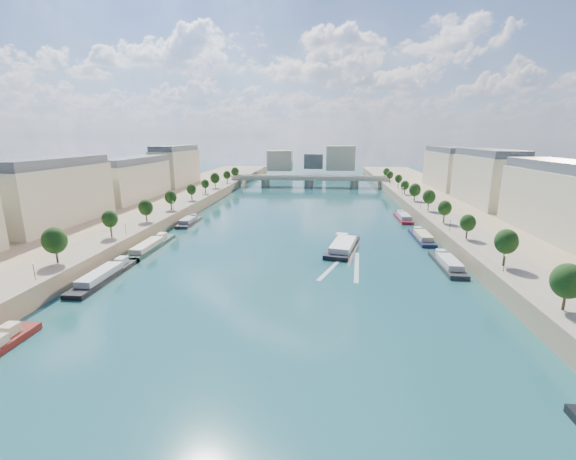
# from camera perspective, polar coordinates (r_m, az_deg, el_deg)

# --- Properties ---
(ground) EXTENTS (700.00, 700.00, 0.00)m
(ground) POSITION_cam_1_polar(r_m,az_deg,el_deg) (148.86, 1.19, -0.19)
(ground) COLOR #0D353B
(ground) RESTS_ON ground
(quay_left) EXTENTS (44.00, 520.00, 5.00)m
(quay_left) POSITION_cam_1_polar(r_m,az_deg,el_deg) (169.28, -23.91, 1.19)
(quay_left) COLOR #9E8460
(quay_left) RESTS_ON ground
(quay_right) EXTENTS (44.00, 520.00, 5.00)m
(quay_right) POSITION_cam_1_polar(r_m,az_deg,el_deg) (160.27, 27.81, 0.12)
(quay_right) COLOR #9E8460
(quay_right) RESTS_ON ground
(pave_left) EXTENTS (14.00, 520.00, 0.10)m
(pave_left) POSITION_cam_1_polar(r_m,az_deg,el_deg) (162.01, -19.36, 2.01)
(pave_left) COLOR gray
(pave_left) RESTS_ON quay_left
(pave_right) EXTENTS (14.00, 520.00, 0.10)m
(pave_right) POSITION_cam_1_polar(r_m,az_deg,el_deg) (154.59, 22.78, 1.17)
(pave_right) COLOR gray
(pave_right) RESTS_ON quay_right
(trees_left) EXTENTS (4.80, 268.80, 8.26)m
(trees_left) POSITION_cam_1_polar(r_m,az_deg,el_deg) (162.04, -18.57, 4.03)
(trees_left) COLOR #382B1E
(trees_left) RESTS_ON ground
(trees_right) EXTENTS (4.80, 268.80, 8.26)m
(trees_right) POSITION_cam_1_polar(r_m,az_deg,el_deg) (162.45, 21.26, 3.83)
(trees_right) COLOR #382B1E
(trees_right) RESTS_ON ground
(lamps_left) EXTENTS (0.36, 200.36, 4.28)m
(lamps_left) POSITION_cam_1_polar(r_m,az_deg,el_deg) (150.72, -19.43, 2.23)
(lamps_left) COLOR black
(lamps_left) RESTS_ON ground
(lamps_right) EXTENTS (0.36, 200.36, 4.28)m
(lamps_right) POSITION_cam_1_polar(r_m,az_deg,el_deg) (157.48, 20.79, 2.58)
(lamps_right) COLOR black
(lamps_right) RESTS_ON ground
(buildings_left) EXTENTS (16.00, 226.00, 23.20)m
(buildings_left) POSITION_cam_1_polar(r_m,az_deg,el_deg) (183.92, -26.10, 6.31)
(buildings_left) COLOR #BCB290
(buildings_left) RESTS_ON ground
(buildings_right) EXTENTS (16.00, 226.00, 23.20)m
(buildings_right) POSITION_cam_1_polar(r_m,az_deg,el_deg) (174.14, 30.83, 5.42)
(buildings_right) COLOR #BCB290
(buildings_right) RESTS_ON ground
(skyline) EXTENTS (79.00, 42.00, 22.00)m
(skyline) POSITION_cam_1_polar(r_m,az_deg,el_deg) (364.31, 4.26, 10.40)
(skyline) COLOR #BCB290
(skyline) RESTS_ON ground
(bridge) EXTENTS (112.00, 12.00, 8.15)m
(bridge) POSITION_cam_1_polar(r_m,az_deg,el_deg) (279.42, 3.20, 7.42)
(bridge) COLOR #C1B79E
(bridge) RESTS_ON ground
(tour_barge) EXTENTS (13.02, 27.63, 3.70)m
(tour_barge) POSITION_cam_1_polar(r_m,az_deg,el_deg) (126.46, 8.12, -2.40)
(tour_barge) COLOR black
(tour_barge) RESTS_ON ground
(wake) EXTENTS (12.98, 26.00, 0.04)m
(wake) POSITION_cam_1_polar(r_m,az_deg,el_deg) (110.91, 8.49, -5.27)
(wake) COLOR silver
(wake) RESTS_ON ground
(moored_barges_left) EXTENTS (5.00, 149.91, 3.60)m
(moored_barges_left) POSITION_cam_1_polar(r_m,az_deg,el_deg) (108.73, -26.11, -6.52)
(moored_barges_left) COLOR #161E31
(moored_barges_left) RESTS_ON ground
(moored_barges_right) EXTENTS (5.00, 156.98, 3.60)m
(moored_barges_right) POSITION_cam_1_polar(r_m,az_deg,el_deg) (120.04, 22.17, -4.27)
(moored_barges_right) COLOR black
(moored_barges_right) RESTS_ON ground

